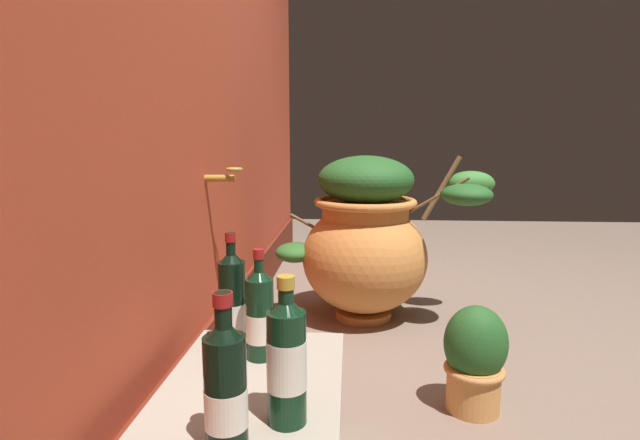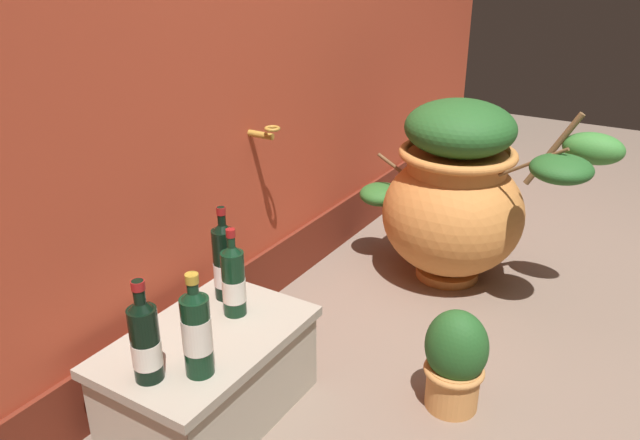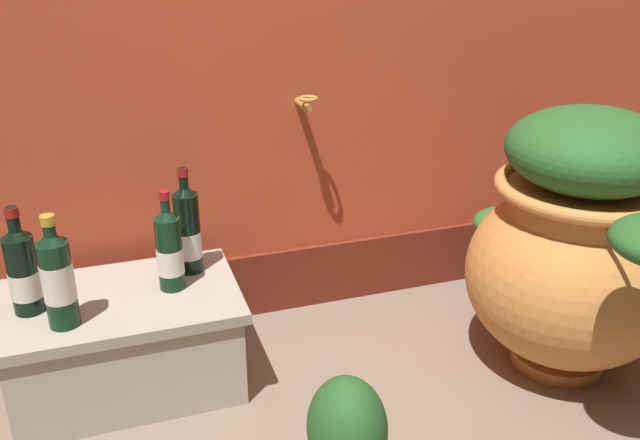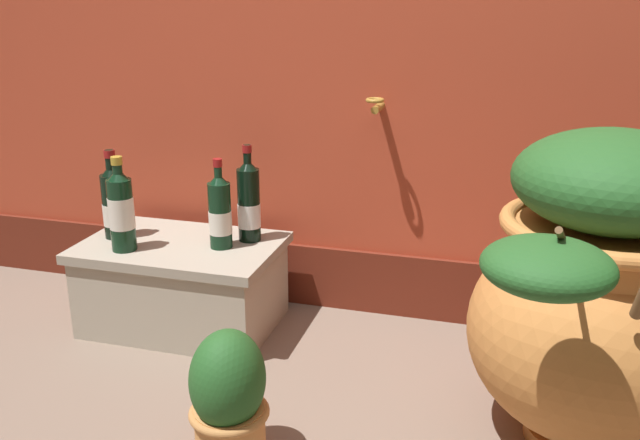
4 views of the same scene
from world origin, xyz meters
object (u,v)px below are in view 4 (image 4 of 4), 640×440
(wine_bottle_left, at_px, (249,201))
(wine_bottle_right, at_px, (121,208))
(wine_bottle_middle, at_px, (114,201))
(wine_bottle_back, at_px, (220,211))
(terracotta_urn, at_px, (598,299))
(potted_shrub, at_px, (229,399))

(wine_bottle_left, bearing_deg, wine_bottle_right, -150.93)
(wine_bottle_middle, xyz_separation_m, wine_bottle_right, (0.09, -0.10, 0.01))
(wine_bottle_back, bearing_deg, wine_bottle_left, 53.83)
(wine_bottle_left, bearing_deg, wine_bottle_back, -126.17)
(terracotta_urn, distance_m, potted_shrub, 0.87)
(wine_bottle_middle, height_order, wine_bottle_back, wine_bottle_middle)
(terracotta_urn, xyz_separation_m, wine_bottle_middle, (-1.43, 0.30, 0.02))
(wine_bottle_left, distance_m, wine_bottle_middle, 0.43)
(terracotta_urn, xyz_separation_m, wine_bottle_back, (-1.06, 0.30, 0.02))
(wine_bottle_middle, relative_size, wine_bottle_back, 1.02)
(terracotta_urn, distance_m, wine_bottle_middle, 1.46)
(terracotta_urn, height_order, wine_bottle_right, terracotta_urn)
(wine_bottle_left, relative_size, potted_shrub, 0.92)
(wine_bottle_left, relative_size, wine_bottle_back, 1.10)
(wine_bottle_middle, distance_m, wine_bottle_right, 0.13)
(wine_bottle_back, bearing_deg, potted_shrub, -65.35)
(terracotta_urn, height_order, wine_bottle_middle, terracotta_urn)
(wine_bottle_back, relative_size, potted_shrub, 0.84)
(wine_bottle_middle, bearing_deg, wine_bottle_back, 1.14)
(wine_bottle_left, height_order, wine_bottle_right, wine_bottle_left)
(wine_bottle_left, xyz_separation_m, wine_bottle_middle, (-0.42, -0.09, -0.01))
(wine_bottle_left, height_order, wine_bottle_middle, wine_bottle_left)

